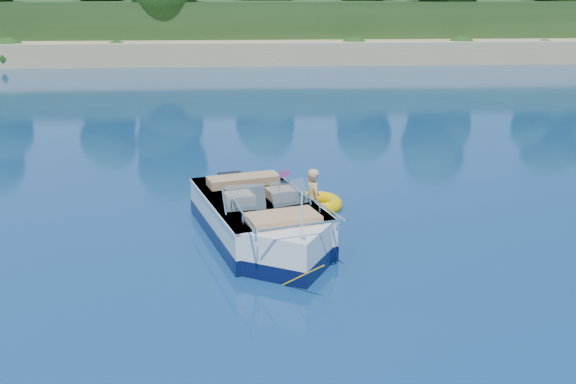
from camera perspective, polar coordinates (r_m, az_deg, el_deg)
name	(u,v)px	position (r m, az deg, el deg)	size (l,w,h in m)	color
ground	(164,335)	(9.64, -10.95, -12.38)	(160.00, 160.00, 0.00)	#0B284F
shoreline	(230,27)	(72.19, -5.20, 14.41)	(170.00, 59.00, 6.00)	tan
motorboat	(263,224)	(12.65, -2.25, -2.87)	(2.90, 5.33, 1.83)	silver
tow_tube	(315,204)	(14.69, 2.44, -1.06)	(1.27, 1.27, 0.33)	#FAB700
boy	(312,207)	(14.71, 2.13, -1.38)	(0.54, 0.36, 1.49)	tan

